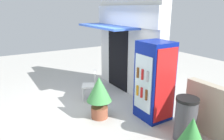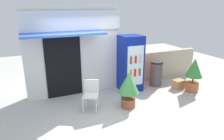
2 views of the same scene
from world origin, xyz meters
name	(u,v)px [view 2 (image 2 of 2)]	position (x,y,z in m)	size (l,w,h in m)	color
ground	(103,113)	(0.00, 0.00, 0.00)	(16.00, 16.00, 0.00)	beige
storefront_building	(73,49)	(-0.38, 1.66, 1.47)	(3.01, 1.17, 2.82)	silver
drink_cooler	(131,63)	(1.44, 1.16, 0.93)	(0.74, 0.72, 1.87)	navy
plastic_chair	(91,93)	(-0.22, 0.33, 0.50)	(0.54, 0.54, 0.86)	silver
potted_plant_near_shop	(129,86)	(0.79, 0.05, 0.64)	(0.60, 0.60, 1.04)	#995138
potted_plant_curbside	(194,72)	(3.30, 0.20, 0.68)	(0.55, 0.55, 1.14)	#AD5B3D
trash_bin	(156,73)	(2.46, 1.11, 0.46)	(0.45, 0.45, 0.91)	#47474C
stone_boundary_wall	(166,64)	(3.31, 1.68, 0.55)	(2.55, 0.21, 1.10)	#B7AD93
cardboard_box	(179,84)	(3.06, 0.59, 0.15)	(0.39, 0.29, 0.30)	tan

